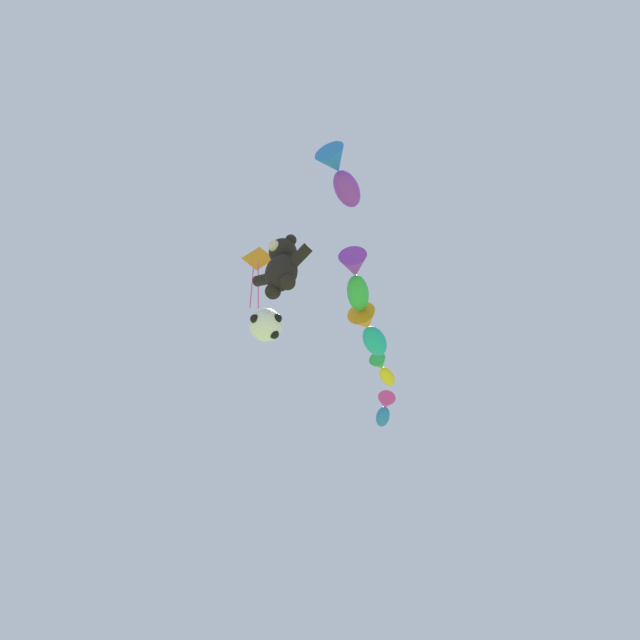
# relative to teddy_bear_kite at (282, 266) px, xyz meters

# --- Properties ---
(teddy_bear_kite) EXTENTS (1.81, 0.80, 1.84)m
(teddy_bear_kite) POSITION_rel_teddy_bear_kite_xyz_m (0.00, 0.00, 0.00)
(teddy_bear_kite) COLOR black
(soccer_ball_kite) EXTENTS (0.86, 0.85, 0.79)m
(soccer_ball_kite) POSITION_rel_teddy_bear_kite_xyz_m (-0.67, 0.30, -1.30)
(soccer_ball_kite) COLOR white
(fish_kite_violet) EXTENTS (1.08, 1.76, 0.74)m
(fish_kite_violet) POSITION_rel_teddy_bear_kite_xyz_m (1.98, -0.17, 1.69)
(fish_kite_violet) COLOR purple
(fish_kite_emerald) EXTENTS (1.64, 2.11, 0.76)m
(fish_kite_emerald) POSITION_rel_teddy_bear_kite_xyz_m (0.58, 2.28, 1.00)
(fish_kite_emerald) COLOR green
(fish_kite_teal) EXTENTS (1.35, 2.15, 0.84)m
(fish_kite_teal) POSITION_rel_teddy_bear_kite_xyz_m (-0.29, 4.14, 0.89)
(fish_kite_teal) COLOR #19ADB2
(fish_kite_goldfin) EXTENTS (0.96, 1.71, 0.58)m
(fish_kite_goldfin) POSITION_rel_teddy_bear_kite_xyz_m (-1.45, 6.63, 1.43)
(fish_kite_goldfin) COLOR yellow
(fish_kite_cobalt) EXTENTS (1.74, 1.88, 0.65)m
(fish_kite_cobalt) POSITION_rel_teddy_bear_kite_xyz_m (-2.82, 8.67, 1.38)
(fish_kite_cobalt) COLOR blue
(diamond_kite) EXTENTS (0.79, 0.68, 2.63)m
(diamond_kite) POSITION_rel_teddy_bear_kite_xyz_m (-2.06, 0.95, 2.42)
(diamond_kite) COLOR orange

